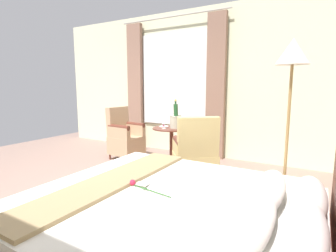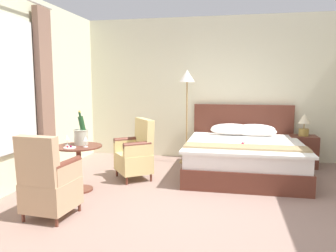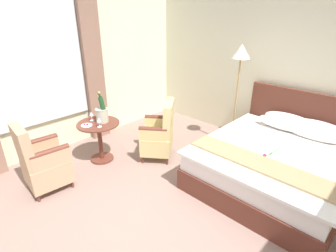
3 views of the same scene
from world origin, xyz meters
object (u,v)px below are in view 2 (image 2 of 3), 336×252
object	(u,v)px
side_table_round	(79,162)
armchair_by_window	(136,153)
bedside_lamp	(304,123)
wine_glass_near_edge	(85,140)
nightstand	(303,151)
bed	(243,155)
snack_plate	(70,148)
wine_glass_near_bucket	(67,138)
champagne_bucket	(81,135)
armchair_facing_bed	(49,183)
floor_lamp_brass	(187,86)

from	to	relation	value
side_table_round	armchair_by_window	xyz separation A→B (m)	(0.63, 0.76, -0.00)
bedside_lamp	armchair_by_window	size ratio (longest dim) A/B	0.42
wine_glass_near_edge	nightstand	bearing A→B (deg)	33.10
bed	snack_plate	bearing A→B (deg)	-146.26
bed	nightstand	xyz separation A→B (m)	(1.11, 0.68, -0.04)
bedside_lamp	wine_glass_near_bucket	distance (m)	4.23
champagne_bucket	wine_glass_near_bucket	distance (m)	0.21
bedside_lamp	champagne_bucket	size ratio (longest dim) A/B	0.81
side_table_round	armchair_facing_bed	world-z (taller)	armchair_facing_bed
armchair_by_window	floor_lamp_brass	bearing A→B (deg)	61.96
floor_lamp_brass	wine_glass_near_edge	world-z (taller)	floor_lamp_brass
bedside_lamp	armchair_facing_bed	size ratio (longest dim) A/B	0.41
armchair_by_window	wine_glass_near_bucket	bearing A→B (deg)	-136.50
armchair_facing_bed	side_table_round	bearing A→B (deg)	96.43
wine_glass_near_bucket	armchair_by_window	xyz separation A→B (m)	(0.80, 0.76, -0.35)
bed	armchair_facing_bed	distance (m)	3.32
snack_plate	armchair_by_window	bearing A→B (deg)	54.41
wine_glass_near_bucket	armchair_by_window	world-z (taller)	armchair_by_window
floor_lamp_brass	side_table_round	world-z (taller)	floor_lamp_brass
floor_lamp_brass	wine_glass_near_edge	size ratio (longest dim) A/B	11.88
side_table_round	wine_glass_near_edge	distance (m)	0.39
wine_glass_near_bucket	armchair_facing_bed	size ratio (longest dim) A/B	0.15
bedside_lamp	snack_plate	world-z (taller)	bedside_lamp
floor_lamp_brass	champagne_bucket	xyz separation A→B (m)	(-1.29, -1.92, -0.69)
side_table_round	armchair_by_window	world-z (taller)	armchair_by_window
bed	floor_lamp_brass	distance (m)	1.70
bedside_lamp	wine_glass_near_edge	bearing A→B (deg)	-146.90
bed	champagne_bucket	world-z (taller)	champagne_bucket
nightstand	snack_plate	distance (m)	4.23
wine_glass_near_edge	armchair_by_window	distance (m)	1.02
nightstand	armchair_by_window	xyz separation A→B (m)	(-2.86, -1.36, 0.13)
champagne_bucket	wine_glass_near_edge	world-z (taller)	champagne_bucket
champagne_bucket	wine_glass_near_bucket	xyz separation A→B (m)	(-0.18, -0.09, -0.04)
bed	bedside_lamp	world-z (taller)	bed
nightstand	armchair_facing_bed	distance (m)	4.59
snack_plate	armchair_facing_bed	xyz separation A→B (m)	(0.15, -0.80, -0.26)
side_table_round	armchair_facing_bed	bearing A→B (deg)	-83.57
bedside_lamp	floor_lamp_brass	bearing A→B (deg)	-177.16
bedside_lamp	floor_lamp_brass	distance (m)	2.30
floor_lamp_brass	bed	bearing A→B (deg)	-27.79
snack_plate	armchair_by_window	xyz separation A→B (m)	(0.67, 0.94, -0.25)
wine_glass_near_edge	armchair_facing_bed	size ratio (longest dim) A/B	0.15
nightstand	side_table_round	size ratio (longest dim) A/B	0.88
side_table_round	wine_glass_near_bucket	bearing A→B (deg)	-177.85
nightstand	side_table_round	distance (m)	4.08
wine_glass_near_edge	snack_plate	distance (m)	0.24
bedside_lamp	wine_glass_near_bucket	xyz separation A→B (m)	(-3.66, -2.12, -0.05)
bed	wine_glass_near_edge	size ratio (longest dim) A/B	14.22
champagne_bucket	armchair_by_window	xyz separation A→B (m)	(0.63, 0.67, -0.39)
floor_lamp_brass	wine_glass_near_bucket	xyz separation A→B (m)	(-1.47, -2.01, -0.73)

